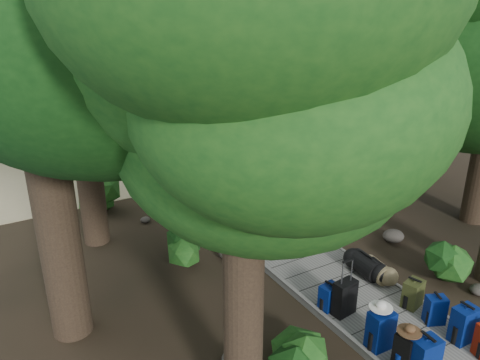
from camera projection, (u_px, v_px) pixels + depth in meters
ground at (291, 252)px, 11.00m from camera, size 120.00×120.00×0.00m
sand_beach at (106, 115)px, 23.88m from camera, size 40.00×22.00×0.02m
boardwalk at (268, 233)px, 11.79m from camera, size 2.00×12.00×0.12m
backpack_left_a at (425, 357)px, 7.08m from camera, size 0.45×0.33×0.79m
backpack_left_b at (408, 349)px, 7.27m from camera, size 0.45×0.35×0.76m
backpack_left_c at (381, 328)px, 7.72m from camera, size 0.43×0.31×0.77m
backpack_left_d at (329, 295)px, 8.75m from camera, size 0.39×0.31×0.54m
backpack_right_b at (464, 323)px, 7.88m from camera, size 0.41×0.30×0.73m
backpack_right_c at (436, 309)px, 8.35m from camera, size 0.41×0.36×0.59m
backpack_right_d at (413, 292)px, 8.80m from camera, size 0.44×0.37×0.59m
duffel_right_khaki at (376, 270)px, 9.69m from camera, size 0.48×0.66×0.41m
duffel_right_black at (366, 265)px, 9.83m from camera, size 0.49×0.74×0.45m
suitcase_on_boardwalk at (344, 298)px, 8.57m from camera, size 0.47×0.29×0.68m
lone_suitcase_on_sand at (171, 145)px, 17.71m from camera, size 0.52×0.39×0.73m
hat_brown at (410, 329)px, 7.05m from camera, size 0.38×0.38×0.11m
hat_white at (381, 304)px, 7.59m from camera, size 0.39×0.39×0.13m
kayak at (55, 158)px, 16.92m from camera, size 1.79×3.44×0.34m
sun_lounger at (226, 130)px, 20.08m from camera, size 0.75×1.72×0.54m
tree_right_c at (382, 50)px, 12.61m from camera, size 4.95×4.95×8.58m
tree_right_d at (366, 1)px, 14.78m from camera, size 5.98×5.98×10.97m
tree_right_e at (286, 41)px, 16.97m from camera, size 4.57×4.57×8.23m
tree_right_f at (284, 7)px, 19.63m from camera, size 5.86×5.86×10.46m
tree_left_a at (244, 161)px, 5.39m from camera, size 4.61×4.61×7.68m
tree_left_b at (29, 46)px, 6.64m from camera, size 5.50×5.50×9.91m
tree_left_c at (75, 59)px, 9.94m from camera, size 5.03×5.03×8.74m
tree_back_a at (65, 11)px, 20.88m from camera, size 5.82×5.82×10.08m
tree_back_b at (127, 11)px, 22.58m from camera, size 5.56×5.56×9.94m
tree_back_c at (194, 28)px, 24.14m from camera, size 4.59×4.59×8.26m
palm_right_a at (268, 63)px, 15.85m from camera, size 4.14×4.14×7.05m
palm_right_b at (223, 25)px, 20.88m from camera, size 4.61×4.61×8.90m
palm_right_c at (171, 39)px, 20.75m from camera, size 4.90×4.90×7.79m
palm_left_a at (28, 84)px, 13.20m from camera, size 4.15×4.15×6.61m
rock_left_b at (232, 357)px, 7.65m from camera, size 0.35×0.32×0.19m
rock_left_c at (230, 252)px, 10.72m from camera, size 0.56×0.51×0.31m
rock_left_d at (145, 220)px, 12.46m from camera, size 0.26×0.24×0.15m
rock_right_a at (479, 290)px, 9.42m from camera, size 0.37×0.33×0.20m
rock_right_b at (393, 236)px, 11.45m from camera, size 0.54×0.48×0.29m
rock_right_c at (314, 217)px, 12.57m from camera, size 0.36×0.32×0.20m
rock_right_d at (301, 175)px, 15.36m from camera, size 0.52×0.46×0.28m
shrub_left_a at (296, 359)px, 7.14m from camera, size 0.98×0.98×0.88m
shrub_left_b at (186, 250)px, 10.34m from camera, size 0.84×0.84×0.75m
shrub_left_c at (103, 194)px, 12.88m from camera, size 1.22×1.22×1.10m
shrub_right_a at (448, 263)px, 9.69m from camera, size 1.03×1.03×0.93m
shrub_right_b at (318, 178)px, 13.88m from camera, size 1.31×1.31×1.18m
shrub_right_c at (245, 157)px, 16.25m from camera, size 0.91×0.91×0.82m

